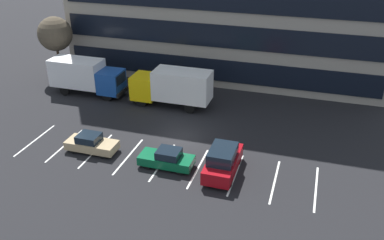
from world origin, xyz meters
name	(u,v)px	position (x,y,z in m)	size (l,w,h in m)	color
ground_plane	(180,137)	(0.00, 0.00, 0.00)	(120.00, 120.00, 0.00)	black
lot_markings	(162,162)	(0.00, -4.00, 0.00)	(22.54, 5.40, 0.01)	silver
box_truck_yellow	(172,86)	(-2.65, 5.76, 2.03)	(7.78, 2.58, 3.61)	yellow
box_truck_blue	(86,75)	(-11.97, 5.97, 1.99)	(7.63, 2.53, 3.54)	#194799
sedan_tan	(91,143)	(-5.85, -4.14, 0.68)	(4.01, 1.68, 1.44)	tan
sedan_forest	(167,159)	(0.55, -4.47, 0.68)	(4.01, 1.68, 1.43)	#0C5933
suv_maroon	(223,161)	(4.66, -4.09, 1.03)	(2.00, 4.72, 2.13)	maroon
bare_tree	(55,34)	(-17.00, 8.92, 5.02)	(3.66, 3.66, 6.87)	#473323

